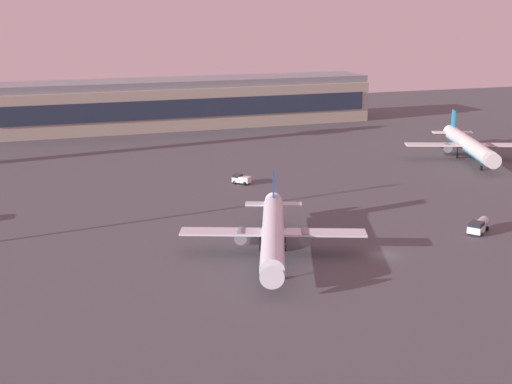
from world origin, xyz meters
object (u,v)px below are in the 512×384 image
object	(u,v)px
airplane_far_stand	(469,145)
baggage_tractor	(241,179)
fuel_truck	(479,226)
airplane_mid_apron	(273,233)

from	to	relation	value
airplane_far_stand	baggage_tractor	size ratio (longest dim) A/B	9.55
airplane_far_stand	fuel_truck	size ratio (longest dim) A/B	6.56
fuel_truck	baggage_tractor	bearing A→B (deg)	-5.14
fuel_truck	airplane_mid_apron	bearing A→B (deg)	51.80
fuel_truck	baggage_tractor	world-z (taller)	fuel_truck
airplane_mid_apron	fuel_truck	size ratio (longest dim) A/B	6.01
airplane_mid_apron	airplane_far_stand	world-z (taller)	airplane_far_stand
airplane_far_stand	baggage_tractor	world-z (taller)	airplane_far_stand
airplane_mid_apron	airplane_far_stand	size ratio (longest dim) A/B	0.92
airplane_far_stand	fuel_truck	xyz separation A→B (m)	(-37.00, -54.11, -2.82)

